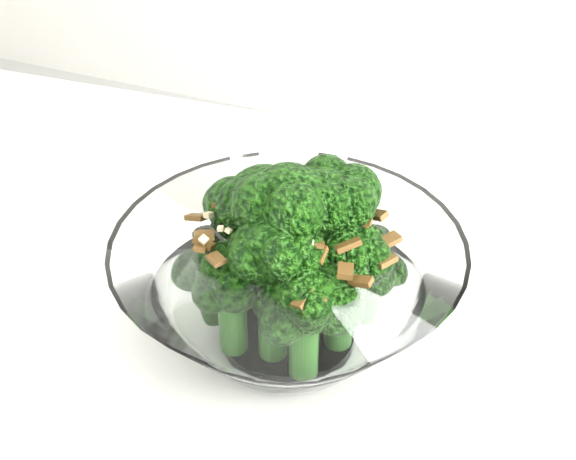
% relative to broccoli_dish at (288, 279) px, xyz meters
% --- Properties ---
extents(broccoli_dish, '(0.23, 0.23, 0.14)m').
position_rel_broccoli_dish_xyz_m(broccoli_dish, '(0.00, 0.00, 0.00)').
color(broccoli_dish, white).
rests_on(broccoli_dish, table).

